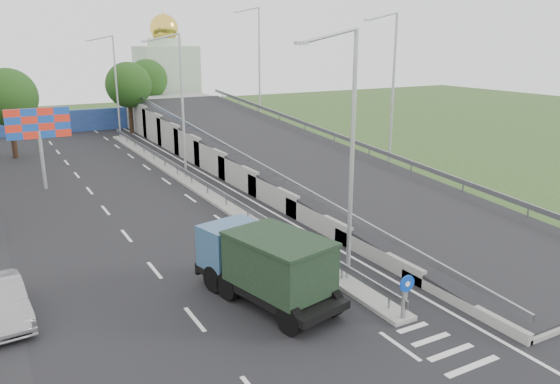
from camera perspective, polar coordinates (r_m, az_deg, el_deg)
ground at (r=19.33m, az=17.18°, el=-15.66°), size 160.00×160.00×0.00m
road_surface at (r=33.92m, az=-11.63°, el=-1.51°), size 26.00×90.00×0.04m
median at (r=38.46m, az=-9.21°, el=0.80°), size 1.00×44.00×0.20m
overpass_ramp at (r=41.14m, az=0.56°, el=4.33°), size 10.00×50.00×3.50m
median_guardrail at (r=38.30m, az=-9.26°, el=1.74°), size 0.09×44.00×0.71m
sign_bollard at (r=20.18m, az=12.94°, el=-10.59°), size 0.64×0.23×1.67m
lamp_post_near at (r=21.56m, az=7.17°, el=4.80°), size 2.74×0.18×10.08m
lamp_post_mid at (r=39.34m, az=-10.44°, el=9.54°), size 2.74×0.18×10.08m
lamp_post_far at (r=58.57m, az=-16.94°, el=11.06°), size 2.74×0.18×10.08m
blue_wall at (r=64.21m, az=-21.39°, el=6.86°), size 30.00×0.50×2.40m
church at (r=74.66m, az=-11.77°, el=11.86°), size 7.00×7.00×13.80m
billboard at (r=39.62m, az=-23.91°, el=6.13°), size 4.00×0.24×5.50m
tree_left_mid at (r=51.34m, az=-26.54°, el=8.84°), size 4.80×4.80×7.60m
tree_median_far at (r=60.98m, az=-15.55°, el=10.72°), size 4.80×4.80×7.60m
tree_ramp_far at (r=68.75m, az=-13.70°, el=11.34°), size 4.80×4.80×7.60m
dump_truck at (r=21.04m, az=-1.58°, el=-7.42°), size 3.71×6.82×2.85m
parked_car_b at (r=22.34m, az=-27.14°, el=-10.16°), size 1.99×4.65×1.49m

